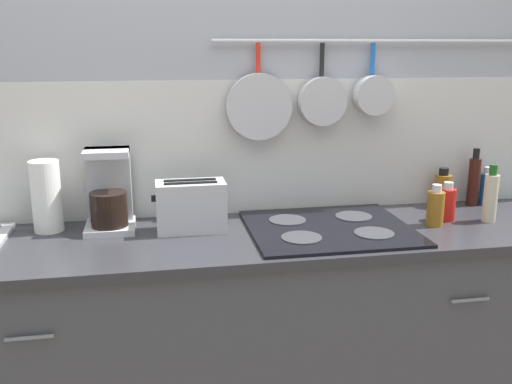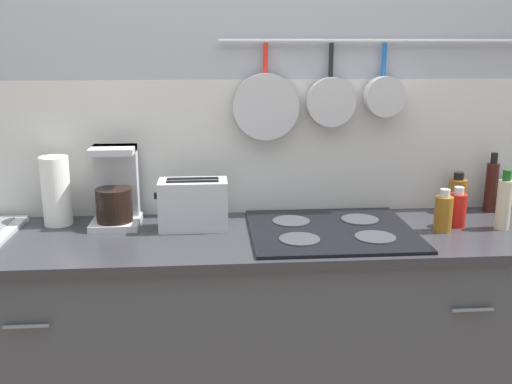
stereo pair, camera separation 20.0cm
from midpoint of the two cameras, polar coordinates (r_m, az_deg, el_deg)
The scene contains 13 objects.
wall_back at distance 2.27m, azimuth -4.53°, elevation 7.37°, with size 7.20×0.15×2.60m.
cabinet_base at distance 2.24m, azimuth -3.21°, elevation -15.67°, with size 2.87×0.54×0.86m.
countertop at distance 2.05m, azimuth -3.39°, elevation -4.79°, with size 2.91×0.56×0.03m.
paper_towel_roll at distance 2.22m, azimuth -22.69°, elevation -0.43°, with size 0.11×0.11×0.26m.
coffee_maker at distance 2.18m, azimuth -17.05°, elevation -0.39°, with size 0.18×0.20×0.30m.
toaster at distance 2.09m, azimuth -9.26°, elevation -1.46°, with size 0.27×0.13×0.19m.
cooktop at distance 2.10m, azimuth 4.63°, elevation -3.64°, with size 0.59×0.52×0.01m.
bottle_sesame_oil at distance 2.20m, azimuth 15.06°, elevation -1.54°, with size 0.06×0.06×0.16m.
bottle_olive_oil at distance 2.28m, azimuth 16.22°, elevation -1.15°, with size 0.06×0.06×0.15m.
bottle_vinegar at distance 2.48m, azimuth 15.98°, elevation 0.21°, with size 0.07×0.07×0.16m.
bottle_dish_soap at distance 2.31m, azimuth 20.16°, elevation -0.46°, with size 0.05×0.05×0.22m.
bottle_hot_sauce at distance 2.53m, azimuth 18.87°, elevation 1.09°, with size 0.05×0.05×0.24m.
bottle_cooking_wine at distance 2.57m, azimuth 19.98°, elevation 0.36°, with size 0.05×0.05×0.16m.
Camera 1 is at (-0.33, -1.91, 1.55)m, focal length 40.00 mm.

